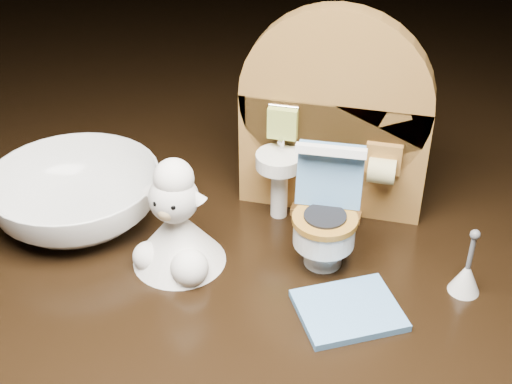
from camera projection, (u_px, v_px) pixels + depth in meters
backdrop_panel at (332, 128)px, 0.48m from camera, size 0.13×0.05×0.15m
toy_toilet at (326, 218)px, 0.46m from camera, size 0.04×0.05×0.08m
bath_mat at (348, 310)px, 0.43m from camera, size 0.08×0.07×0.00m
toilet_brush at (466, 275)px, 0.44m from camera, size 0.02×0.02×0.05m
plush_lamb at (177, 229)px, 0.45m from camera, size 0.06×0.06×0.08m
ceramic_bowl at (76, 197)px, 0.50m from camera, size 0.13×0.13×0.04m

